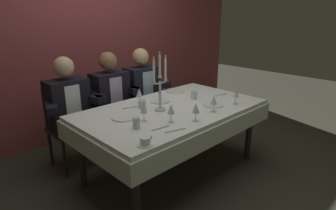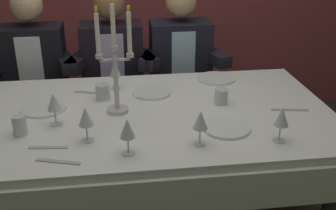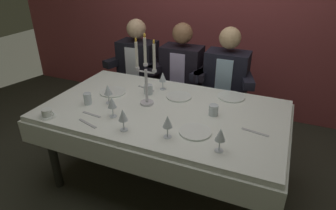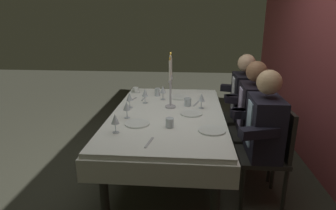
# 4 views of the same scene
# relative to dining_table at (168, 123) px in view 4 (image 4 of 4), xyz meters

# --- Properties ---
(ground_plane) EXTENTS (12.00, 12.00, 0.00)m
(ground_plane) POSITION_rel_dining_table_xyz_m (0.00, 0.00, -0.62)
(ground_plane) COLOR #323328
(dining_table) EXTENTS (1.94, 1.14, 0.74)m
(dining_table) POSITION_rel_dining_table_xyz_m (0.00, 0.00, 0.00)
(dining_table) COLOR white
(dining_table) RESTS_ON ground_plane
(candelabra) EXTENTS (0.19, 0.11, 0.58)m
(candelabra) POSITION_rel_dining_table_xyz_m (-0.16, 0.02, 0.36)
(candelabra) COLOR silver
(candelabra) RESTS_ON dining_table
(dinner_plate_0) EXTENTS (0.23, 0.23, 0.01)m
(dinner_plate_0) POSITION_rel_dining_table_xyz_m (0.46, 0.41, 0.13)
(dinner_plate_0) COLOR white
(dinner_plate_0) RESTS_ON dining_table
(dinner_plate_1) EXTENTS (0.23, 0.23, 0.01)m
(dinner_plate_1) POSITION_rel_dining_table_xyz_m (-0.54, 0.10, 0.13)
(dinner_plate_1) COLOR white
(dinner_plate_1) RESTS_ON dining_table
(dinner_plate_2) EXTENTS (0.22, 0.22, 0.01)m
(dinner_plate_2) POSITION_rel_dining_table_xyz_m (0.04, 0.24, 0.13)
(dinner_plate_2) COLOR white
(dinner_plate_2) RESTS_ON dining_table
(dinner_plate_3) EXTENTS (0.23, 0.23, 0.01)m
(dinner_plate_3) POSITION_rel_dining_table_xyz_m (0.35, -0.24, 0.13)
(dinner_plate_3) COLOR white
(dinner_plate_3) RESTS_ON dining_table
(wine_glass_0) EXTENTS (0.07, 0.07, 0.16)m
(wine_glass_0) POSITION_rel_dining_table_xyz_m (-0.45, -0.09, 0.24)
(wine_glass_0) COLOR silver
(wine_glass_0) RESTS_ON dining_table
(wine_glass_1) EXTENTS (0.07, 0.07, 0.16)m
(wine_glass_1) POSITION_rel_dining_table_xyz_m (-0.12, -0.41, 0.24)
(wine_glass_1) COLOR silver
(wine_glass_1) RESTS_ON dining_table
(wine_glass_2) EXTENTS (0.07, 0.07, 0.16)m
(wine_glass_2) POSITION_rel_dining_table_xyz_m (0.19, -0.37, 0.23)
(wine_glass_2) COLOR silver
(wine_glass_2) RESTS_ON dining_table
(wine_glass_3) EXTENTS (0.07, 0.07, 0.16)m
(wine_glass_3) POSITION_rel_dining_table_xyz_m (-0.16, 0.34, 0.23)
(wine_glass_3) COLOR silver
(wine_glass_3) RESTS_ON dining_table
(wine_glass_4) EXTENTS (0.07, 0.07, 0.16)m
(wine_glass_4) POSITION_rel_dining_table_xyz_m (0.55, -0.39, 0.24)
(wine_glass_4) COLOR silver
(wine_glass_4) RESTS_ON dining_table
(wine_glass_5) EXTENTS (0.07, 0.07, 0.16)m
(wine_glass_5) POSITION_rel_dining_table_xyz_m (-0.30, -0.27, 0.24)
(wine_glass_5) COLOR silver
(wine_glass_5) RESTS_ON dining_table
(water_tumbler_0) EXTENTS (0.07, 0.07, 0.08)m
(water_tumbler_0) POSITION_rel_dining_table_xyz_m (0.40, 0.05, 0.16)
(water_tumbler_0) COLOR silver
(water_tumbler_0) RESTS_ON dining_table
(water_tumbler_1) EXTENTS (0.06, 0.06, 0.09)m
(water_tumbler_1) POSITION_rel_dining_table_xyz_m (-0.60, -0.17, 0.17)
(water_tumbler_1) COLOR silver
(water_tumbler_1) RESTS_ON dining_table
(water_tumbler_2) EXTENTS (0.08, 0.08, 0.08)m
(water_tumbler_2) POSITION_rel_dining_table_xyz_m (-0.23, 0.20, 0.16)
(water_tumbler_2) COLOR silver
(water_tumbler_2) RESTS_ON dining_table
(coffee_cup_0) EXTENTS (0.13, 0.12, 0.06)m
(coffee_cup_0) POSITION_rel_dining_table_xyz_m (-0.75, -0.47, 0.15)
(coffee_cup_0) COLOR white
(coffee_cup_0) RESTS_ON dining_table
(knife_0) EXTENTS (0.19, 0.07, 0.01)m
(knife_0) POSITION_rel_dining_table_xyz_m (-0.41, -0.44, 0.12)
(knife_0) COLOR #B7B7BC
(knife_0) RESTS_ON dining_table
(knife_1) EXTENTS (0.19, 0.05, 0.01)m
(knife_1) POSITION_rel_dining_table_xyz_m (0.73, -0.08, 0.12)
(knife_1) COLOR #B7B7BC
(knife_1) RESTS_ON dining_table
(fork_2) EXTENTS (0.17, 0.04, 0.01)m
(fork_2) POSITION_rel_dining_table_xyz_m (-0.46, -0.32, 0.12)
(fork_2) COLOR #B7B7BC
(fork_2) RESTS_ON dining_table
(knife_3) EXTENTS (0.19, 0.07, 0.01)m
(knife_3) POSITION_rel_dining_table_xyz_m (-0.30, 0.29, 0.12)
(knife_3) COLOR #B7B7BC
(knife_3) RESTS_ON dining_table
(seated_diner_0) EXTENTS (0.63, 0.48, 1.24)m
(seated_diner_0) POSITION_rel_dining_table_xyz_m (-0.71, 0.89, 0.11)
(seated_diner_0) COLOR #272622
(seated_diner_0) RESTS_ON ground_plane
(seated_diner_1) EXTENTS (0.63, 0.48, 1.24)m
(seated_diner_1) POSITION_rel_dining_table_xyz_m (-0.17, 0.89, 0.11)
(seated_diner_1) COLOR #272622
(seated_diner_1) RESTS_ON ground_plane
(seated_diner_2) EXTENTS (0.63, 0.48, 1.24)m
(seated_diner_2) POSITION_rel_dining_table_xyz_m (0.31, 0.89, 0.11)
(seated_diner_2) COLOR #272622
(seated_diner_2) RESTS_ON ground_plane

